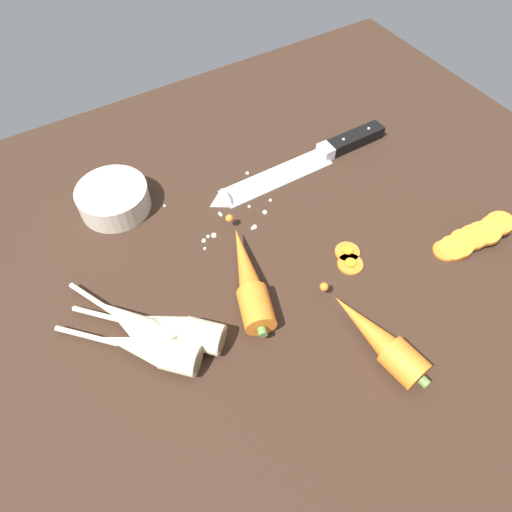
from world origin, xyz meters
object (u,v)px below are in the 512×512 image
at_px(parsnip_mid_right, 136,325).
at_px(carrot_slice_stray_near, 347,251).
at_px(parsnip_front, 150,349).
at_px(whole_carrot_second, 379,339).
at_px(carrot_slice_stray_mid, 350,263).
at_px(prep_bowl, 113,198).
at_px(whole_carrot, 249,279).
at_px(parsnip_mid_left, 171,328).
at_px(chefs_knife, 298,166).
at_px(carrot_slice_stack, 473,238).

xyz_separation_m(parsnip_mid_right, carrot_slice_stray_near, (0.31, -0.04, -0.02)).
height_order(parsnip_front, parsnip_mid_right, same).
relative_size(whole_carrot_second, carrot_slice_stray_near, 4.92).
distance_m(carrot_slice_stray_mid, prep_bowl, 0.38).
relative_size(parsnip_mid_right, prep_bowl, 1.57).
bearing_deg(carrot_slice_stray_near, whole_carrot_second, -114.01).
relative_size(whole_carrot, prep_bowl, 1.81).
bearing_deg(parsnip_mid_left, parsnip_front, -159.34).
bearing_deg(parsnip_front, chefs_knife, 28.40).
bearing_deg(prep_bowl, parsnip_mid_left, -94.19).
distance_m(chefs_knife, whole_carrot, 0.25).
distance_m(whole_carrot, parsnip_mid_right, 0.16).
distance_m(whole_carrot, parsnip_front, 0.16).
height_order(parsnip_front, carrot_slice_stray_near, parsnip_front).
bearing_deg(whole_carrot_second, prep_bowl, 116.17).
height_order(whole_carrot, parsnip_front, whole_carrot).
distance_m(whole_carrot_second, carrot_slice_stray_near, 0.15).
height_order(parsnip_mid_left, carrot_slice_stray_mid, parsnip_mid_left).
bearing_deg(prep_bowl, whole_carrot_second, -63.83).
bearing_deg(whole_carrot, parsnip_mid_left, -174.20).
bearing_deg(chefs_knife, whole_carrot, -139.78).
height_order(parsnip_front, carrot_slice_stack, parsnip_front).
xyz_separation_m(chefs_knife, parsnip_front, (-0.35, -0.19, 0.01)).
relative_size(whole_carrot, parsnip_mid_left, 1.19).
height_order(parsnip_mid_left, carrot_slice_stack, parsnip_mid_left).
bearing_deg(whole_carrot, parsnip_front, -170.75).
bearing_deg(whole_carrot_second, parsnip_front, 151.50).
xyz_separation_m(chefs_knife, parsnip_mid_right, (-0.35, -0.15, 0.01)).
bearing_deg(carrot_slice_stray_near, prep_bowl, 134.56).
xyz_separation_m(chefs_knife, carrot_slice_stray_mid, (-0.05, -0.21, -0.00)).
bearing_deg(parsnip_front, parsnip_mid_right, 92.39).
distance_m(parsnip_mid_right, prep_bowl, 0.23).
bearing_deg(carrot_slice_stray_mid, carrot_slice_stray_near, 63.20).
height_order(carrot_slice_stack, carrot_slice_stray_mid, carrot_slice_stack).
distance_m(whole_carrot_second, parsnip_mid_right, 0.31).
bearing_deg(parsnip_mid_right, carrot_slice_stray_near, -6.69).
distance_m(whole_carrot, carrot_slice_stray_mid, 0.15).
height_order(parsnip_mid_left, parsnip_mid_right, same).
bearing_deg(carrot_slice_stray_mid, prep_bowl, 131.39).
bearing_deg(whole_carrot, carrot_slice_stack, -17.81).
bearing_deg(parsnip_front, whole_carrot, 9.25).
relative_size(parsnip_mid_left, prep_bowl, 1.52).
distance_m(parsnip_front, parsnip_mid_right, 0.04).
bearing_deg(parsnip_mid_right, parsnip_front, -87.61).
height_order(chefs_knife, whole_carrot, whole_carrot).
bearing_deg(parsnip_mid_left, parsnip_mid_right, 144.50).
xyz_separation_m(parsnip_front, parsnip_mid_left, (0.03, 0.01, -0.00)).
distance_m(parsnip_mid_right, carrot_slice_stack, 0.49).
xyz_separation_m(carrot_slice_stack, carrot_slice_stray_near, (-0.17, 0.08, -0.01)).
distance_m(chefs_knife, prep_bowl, 0.31).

